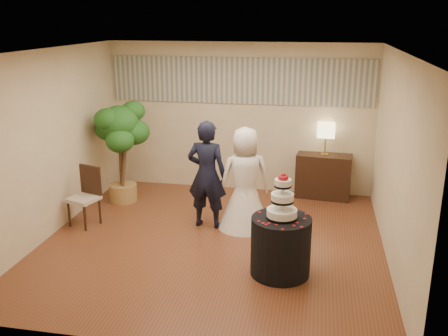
% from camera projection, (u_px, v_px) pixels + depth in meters
% --- Properties ---
extents(floor, '(5.00, 5.00, 0.00)m').
position_uv_depth(floor, '(212.00, 242.00, 7.47)').
color(floor, brown).
rests_on(floor, ground).
extents(ceiling, '(5.00, 5.00, 0.00)m').
position_uv_depth(ceiling, '(211.00, 51.00, 6.64)').
color(ceiling, white).
rests_on(ceiling, wall_back).
extents(wall_back, '(5.00, 0.06, 2.80)m').
position_uv_depth(wall_back, '(240.00, 118.00, 9.40)').
color(wall_back, beige).
rests_on(wall_back, ground).
extents(wall_front, '(5.00, 0.06, 2.80)m').
position_uv_depth(wall_front, '(156.00, 220.00, 4.71)').
color(wall_front, beige).
rests_on(wall_front, ground).
extents(wall_left, '(0.06, 5.00, 2.80)m').
position_uv_depth(wall_left, '(50.00, 144.00, 7.50)').
color(wall_left, beige).
rests_on(wall_left, ground).
extents(wall_right, '(0.06, 5.00, 2.80)m').
position_uv_depth(wall_right, '(396.00, 161.00, 6.61)').
color(wall_right, beige).
rests_on(wall_right, ground).
extents(mural_border, '(4.90, 0.02, 0.85)m').
position_uv_depth(mural_border, '(240.00, 81.00, 9.18)').
color(mural_border, '#9B9E8D').
rests_on(mural_border, wall_back).
extents(groom, '(0.66, 0.46, 1.73)m').
position_uv_depth(groom, '(207.00, 175.00, 7.81)').
color(groom, black).
rests_on(groom, floor).
extents(bride, '(1.09, 1.09, 1.63)m').
position_uv_depth(bride, '(245.00, 178.00, 7.80)').
color(bride, white).
rests_on(bride, floor).
extents(cake_table, '(0.86, 0.86, 0.78)m').
position_uv_depth(cake_table, '(281.00, 246.00, 6.46)').
color(cake_table, black).
rests_on(cake_table, floor).
extents(wedding_cake, '(0.40, 0.40, 0.61)m').
position_uv_depth(wedding_cake, '(282.00, 196.00, 6.26)').
color(wedding_cake, white).
rests_on(wedding_cake, cake_table).
extents(console, '(1.02, 0.54, 0.82)m').
position_uv_depth(console, '(323.00, 176.00, 9.21)').
color(console, black).
rests_on(console, floor).
extents(table_lamp, '(0.31, 0.31, 0.58)m').
position_uv_depth(table_lamp, '(325.00, 139.00, 9.01)').
color(table_lamp, beige).
rests_on(table_lamp, console).
extents(ficus_tree, '(1.03, 1.03, 1.85)m').
position_uv_depth(ficus_tree, '(121.00, 152.00, 8.87)').
color(ficus_tree, '#225D1D').
rests_on(ficus_tree, floor).
extents(side_chair, '(0.56, 0.57, 0.96)m').
position_uv_depth(side_chair, '(83.00, 197.00, 7.95)').
color(side_chair, black).
rests_on(side_chair, floor).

